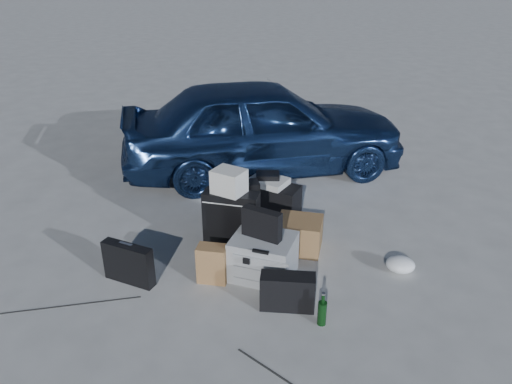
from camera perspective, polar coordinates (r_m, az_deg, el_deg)
ground at (r=4.40m, az=-3.79°, el=-10.68°), size 60.00×60.00×0.00m
car at (r=6.40m, az=0.82°, el=7.53°), size 3.82×2.49×1.21m
pelican_case at (r=4.41m, az=0.84°, el=-7.43°), size 0.61×0.54×0.39m
laptop_bag at (r=4.25m, az=0.67°, el=-3.67°), size 0.36×0.22×0.27m
briefcase at (r=4.48m, az=-14.37°, el=-7.93°), size 0.48×0.25×0.37m
suitcase_left at (r=4.94m, az=-2.33°, el=-2.12°), size 0.49×0.30×0.60m
suitcase_right at (r=4.71m, az=-2.81°, el=-3.50°), size 0.53×0.25×0.62m
white_carton at (r=4.53m, az=-3.10°, el=1.22°), size 0.35×0.32×0.22m
duffel_bag at (r=5.47m, az=1.42°, el=-0.74°), size 0.74×0.51×0.34m
flat_box_white at (r=5.38m, az=1.45°, el=1.20°), size 0.48×0.43×0.07m
flat_box_black at (r=5.37m, az=1.35°, el=1.89°), size 0.27×0.21×0.05m
kraft_bag at (r=4.38m, az=-4.99°, el=-8.17°), size 0.27×0.17×0.34m
cardboard_box at (r=4.83m, az=4.97°, el=-4.86°), size 0.45×0.41×0.31m
plastic_bag at (r=4.71m, az=16.17°, el=-7.96°), size 0.29×0.26×0.14m
messenger_bag at (r=4.08m, az=3.62°, el=-11.29°), size 0.44×0.17×0.31m
green_bottle at (r=3.96m, az=7.59°, el=-13.16°), size 0.09×0.09×0.28m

